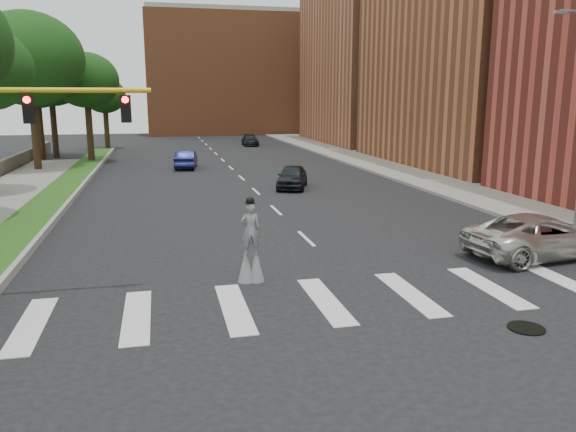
{
  "coord_description": "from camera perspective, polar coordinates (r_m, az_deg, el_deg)",
  "views": [
    {
      "loc": [
        -5.66,
        -13.34,
        5.61
      ],
      "look_at": [
        -1.52,
        4.66,
        1.7
      ],
      "focal_mm": 35.0,
      "sensor_mm": 36.0,
      "label": 1
    }
  ],
  "objects": [
    {
      "name": "tree_7",
      "position": [
        65.63,
        -18.15,
        11.51
      ],
      "size": [
        4.54,
        4.54,
        7.77
      ],
      "color": "black",
      "rests_on": "ground"
    },
    {
      "name": "tree_6",
      "position": [
        51.96,
        -19.83,
        12.8
      ],
      "size": [
        5.49,
        5.49,
        9.39
      ],
      "color": "black",
      "rests_on": "ground"
    },
    {
      "name": "grass_median",
      "position": [
        34.29,
        -22.58,
        1.82
      ],
      "size": [
        2.0,
        60.0,
        0.25
      ],
      "primitive_type": "cube",
      "color": "#214D16",
      "rests_on": "ground"
    },
    {
      "name": "building_backdrop",
      "position": [
        92.15,
        -5.85,
        14.0
      ],
      "size": [
        26.0,
        14.0,
        18.0
      ],
      "primitive_type": "cube",
      "color": "#A15632",
      "rests_on": "ground"
    },
    {
      "name": "ground_plane",
      "position": [
        15.54,
        9.49,
        -9.37
      ],
      "size": [
        160.0,
        160.0,
        0.0
      ],
      "primitive_type": "plane",
      "color": "black",
      "rests_on": "ground"
    },
    {
      "name": "traffic_signal",
      "position": [
        16.92,
        -27.13,
        5.7
      ],
      "size": [
        5.3,
        0.23,
        6.2
      ],
      "color": "black",
      "rests_on": "ground"
    },
    {
      "name": "building_mid",
      "position": [
        51.82,
        20.52,
        18.31
      ],
      "size": [
        16.0,
        22.0,
        24.0
      ],
      "primitive_type": "cube",
      "color": "#A15632",
      "rests_on": "ground"
    },
    {
      "name": "car_near",
      "position": [
        35.4,
        0.43,
        4.02
      ],
      "size": [
        3.0,
        4.58,
        1.45
      ],
      "primitive_type": "imported",
      "rotation": [
        0.0,
        0.0,
        -0.33
      ],
      "color": "black",
      "rests_on": "ground"
    },
    {
      "name": "median_curb",
      "position": [
        34.13,
        -20.85,
        1.94
      ],
      "size": [
        0.2,
        60.0,
        0.28
      ],
      "primitive_type": "cube",
      "color": "#969691",
      "rests_on": "ground"
    },
    {
      "name": "sidewalk_right",
      "position": [
        42.79,
        12.32,
        4.26
      ],
      "size": [
        5.0,
        90.0,
        0.18
      ],
      "primitive_type": "cube",
      "color": "gray",
      "rests_on": "ground"
    },
    {
      "name": "stilt_performer",
      "position": [
        17.33,
        -3.81,
        -3.46
      ],
      "size": [
        0.84,
        0.53,
        2.68
      ],
      "rotation": [
        0.0,
        0.0,
        3.11
      ],
      "color": "black",
      "rests_on": "ground"
    },
    {
      "name": "tree_8",
      "position": [
        55.17,
        -24.24,
        12.49
      ],
      "size": [
        5.85,
        5.85,
        9.64
      ],
      "color": "black",
      "rests_on": "ground"
    },
    {
      "name": "tree_4",
      "position": [
        47.7,
        -24.89,
        14.28
      ],
      "size": [
        8.19,
        8.19,
        11.94
      ],
      "color": "black",
      "rests_on": "ground"
    },
    {
      "name": "car_far",
      "position": [
        67.3,
        -3.88,
        7.68
      ],
      "size": [
        1.94,
        4.4,
        1.26
      ],
      "primitive_type": "imported",
      "rotation": [
        0.0,
        0.0,
        -0.04
      ],
      "color": "black",
      "rests_on": "ground"
    },
    {
      "name": "tree_5",
      "position": [
        57.89,
        -23.06,
        13.11
      ],
      "size": [
        6.97,
        6.97,
        10.71
      ],
      "color": "black",
      "rests_on": "ground"
    },
    {
      "name": "car_mid",
      "position": [
        46.22,
        -10.32,
        5.69
      ],
      "size": [
        2.1,
        4.58,
        1.46
      ],
      "primitive_type": "imported",
      "rotation": [
        0.0,
        0.0,
        3.01
      ],
      "color": "#161A4E",
      "rests_on": "ground"
    },
    {
      "name": "suv_crossing",
      "position": [
        21.97,
        24.27,
        -1.84
      ],
      "size": [
        5.85,
        3.27,
        1.55
      ],
      "primitive_type": "imported",
      "rotation": [
        0.0,
        0.0,
        1.7
      ],
      "color": "beige",
      "rests_on": "ground"
    },
    {
      "name": "manhole",
      "position": [
        15.33,
        23.04,
        -10.44
      ],
      "size": [
        0.9,
        0.9,
        0.04
      ],
      "primitive_type": "cylinder",
      "color": "black",
      "rests_on": "ground"
    },
    {
      "name": "building_far",
      "position": [
        72.94,
        9.71,
        15.23
      ],
      "size": [
        16.0,
        22.0,
        20.0
      ],
      "primitive_type": "cube",
      "color": "#B36242",
      "rests_on": "ground"
    }
  ]
}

